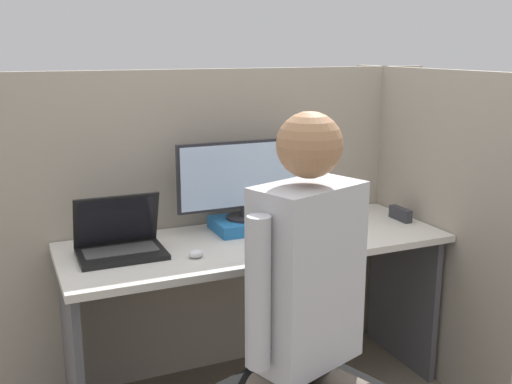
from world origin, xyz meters
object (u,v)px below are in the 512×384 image
Objects in this scene: office_chair at (300,358)px; person at (308,300)px; paper_box at (244,224)px; monitor at (244,177)px; stapler at (400,214)px; carrot_toy at (325,238)px; laptop at (120,243)px.

person is at bearing -109.61° from office_chair.
paper_box is 0.22m from monitor.
carrot_toy is (-0.50, -0.15, -0.01)m from stapler.
office_chair is 0.31m from person.
stapler is at bearing 35.58° from office_chair.
laptop reaches higher than paper_box.
stapler is (0.75, -0.15, -0.21)m from monitor.
stapler reaches higher than paper_box.
person is at bearing -99.94° from monitor.
person reaches higher than paper_box.
monitor is 0.62m from laptop.
paper_box is at bearing 168.65° from stapler.
office_chair is at bearing -144.42° from stapler.
carrot_toy is at bearing -51.13° from paper_box.
laptop is 2.45× the size of carrot_toy.
laptop is at bearing 166.80° from carrot_toy.
paper_box reaches higher than carrot_toy.
monitor is at bearing 168.44° from stapler.
carrot_toy is at bearing -163.02° from stapler.
carrot_toy is (0.24, -0.31, -0.22)m from monitor.
office_chair is at bearing -98.12° from paper_box.
person reaches higher than office_chair.
carrot_toy is (0.82, -0.19, -0.03)m from laptop.
carrot_toy is at bearing -13.20° from laptop.
person reaches higher than laptop.
monitor reaches higher than carrot_toy.
office_chair is (-0.35, -0.46, -0.25)m from carrot_toy.
paper_box is at bearing -90.00° from monitor.
office_chair reaches higher than stapler.
carrot_toy is (0.24, -0.30, -0.01)m from paper_box.
office_chair is (0.47, -0.65, -0.28)m from laptop.
office_chair is 0.74× the size of person.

